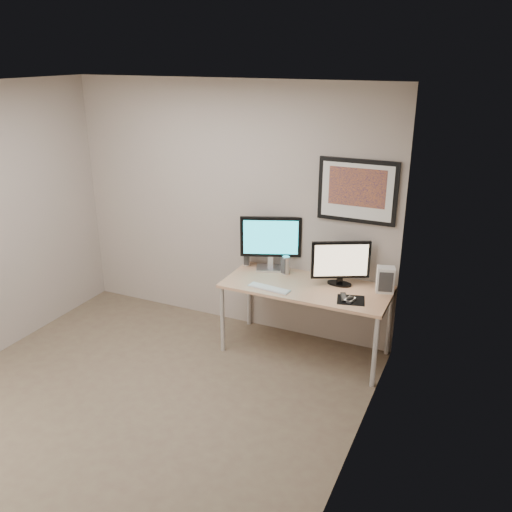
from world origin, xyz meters
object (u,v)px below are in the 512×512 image
Objects in this scene: desk at (306,292)px; speaker_left at (247,257)px; keyboard at (269,288)px; monitor_large at (271,241)px; monitor_tv at (341,262)px; speaker_right at (286,265)px; fan_unit at (385,280)px; framed_art at (357,191)px.

speaker_left reaches higher than desk.
monitor_large is at bearing 117.60° from keyboard.
monitor_tv reaches higher than desk.
keyboard is at bearing -89.84° from monitor_large.
speaker_right is (0.19, -0.05, -0.22)m from monitor_large.
fan_unit is (0.43, 0.02, -0.11)m from monitor_tv.
monitor_tv reaches higher than speaker_right.
monitor_tv is at bearing -28.26° from monitor_large.
framed_art is 4.01× the size of speaker_right.
fan_unit is at bearing -23.37° from speaker_left.
speaker_left is (-1.10, -0.09, -0.80)m from framed_art.
speaker_right is 0.42m from keyboard.
speaker_left is 0.65m from keyboard.
desk is 0.75m from fan_unit.
desk is 2.13× the size of framed_art.
monitor_tv is at bearing 38.39° from keyboard.
desk is at bearing -38.37° from speaker_left.
monitor_tv is 1.25× the size of keyboard.
fan_unit is (1.19, -0.07, -0.19)m from monitor_large.
framed_art is 1.46× the size of monitor_tv.
monitor_tv is 2.10× the size of fan_unit.
monitor_large is 0.77m from monitor_tv.
monitor_large reaches higher than monitor_tv.
monitor_tv is (0.28, 0.15, 0.30)m from desk.
fan_unit is at bearing -24.89° from monitor_large.
monitor_tv reaches higher than keyboard.
framed_art reaches higher than monitor_large.
speaker_left is (-0.27, 0.00, -0.22)m from monitor_large.
desk is 0.38m from speaker_right.
framed_art is 1.23m from keyboard.
keyboard is (-0.65, -0.55, -0.88)m from framed_art.
speaker_left is at bearing 160.82° from fan_unit.
desk is 2.72× the size of monitor_large.
desk is at bearing -136.54° from framed_art.
speaker_left is 0.44× the size of keyboard.
monitor_tv is 0.44m from fan_unit.
desk is 0.38m from keyboard.
speaker_left reaches higher than keyboard.
speaker_right is (-0.64, -0.14, -0.80)m from framed_art.
keyboard is (0.46, -0.46, -0.08)m from speaker_left.
monitor_tv is 2.84× the size of speaker_left.
desk is at bearing -10.16° from speaker_right.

